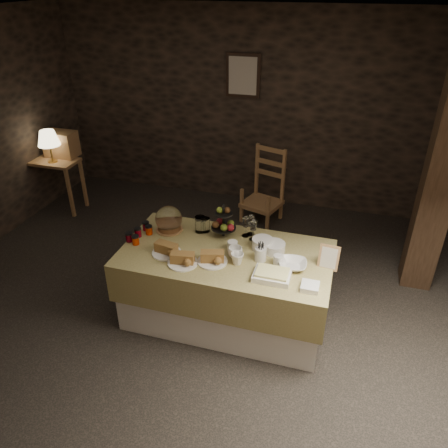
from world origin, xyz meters
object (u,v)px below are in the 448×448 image
(buffet_table, at_px, (226,281))
(console_table, at_px, (54,169))
(chair, at_px, (263,189))
(wine_rack, at_px, (61,144))
(fruit_stand, at_px, (224,224))
(timber_column, at_px, (443,169))
(table_lamp, at_px, (48,138))

(buffet_table, bearing_deg, console_table, 152.47)
(buffet_table, relative_size, chair, 2.45)
(wine_rack, xyz_separation_m, fruit_stand, (2.72, -1.41, -0.02))
(wine_rack, height_order, timber_column, timber_column)
(console_table, distance_m, wine_rack, 0.35)
(table_lamp, xyz_separation_m, wine_rack, (0.00, 0.23, -0.15))
(console_table, height_order, wine_rack, wine_rack)
(wine_rack, distance_m, chair, 2.80)
(fruit_stand, bearing_deg, wine_rack, 152.59)
(table_lamp, relative_size, fruit_stand, 1.28)
(chair, bearing_deg, console_table, -151.73)
(console_table, distance_m, table_lamp, 0.46)
(table_lamp, xyz_separation_m, chair, (2.74, 0.58, -0.61))
(console_table, bearing_deg, fruit_stand, -23.96)
(console_table, height_order, fruit_stand, fruit_stand)
(buffet_table, distance_m, chair, 2.03)
(console_table, height_order, timber_column, timber_column)
(buffet_table, bearing_deg, wine_rack, 149.27)
(buffet_table, xyz_separation_m, table_lamp, (-2.82, 1.45, 0.62))
(chair, xyz_separation_m, fruit_stand, (-0.02, -1.76, 0.44))
(buffet_table, distance_m, fruit_stand, 0.53)
(console_table, bearing_deg, table_lamp, -45.00)
(console_table, distance_m, chair, 2.84)
(console_table, bearing_deg, wine_rack, 74.48)
(console_table, relative_size, chair, 0.95)
(timber_column, height_order, fruit_stand, timber_column)
(chair, height_order, fruit_stand, fruit_stand)
(console_table, relative_size, wine_rack, 1.72)
(wine_rack, bearing_deg, buffet_table, -30.73)
(buffet_table, bearing_deg, chair, 92.29)
(chair, height_order, timber_column, timber_column)
(table_lamp, height_order, chair, table_lamp)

